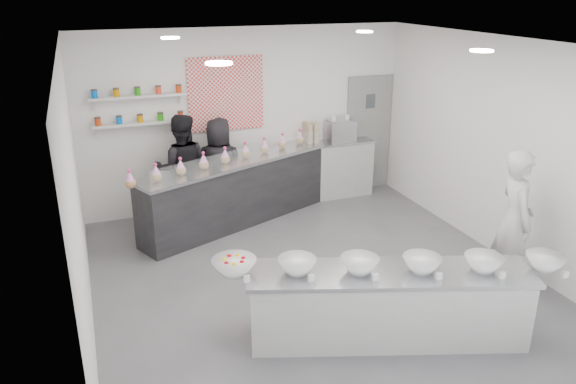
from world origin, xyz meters
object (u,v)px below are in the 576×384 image
object	(u,v)px
espresso_ledge	(335,169)
staff_right	(220,168)
espresso_machine	(340,131)
staff_left	(182,169)
prep_counter	(388,305)
back_bar	(237,192)
woman_prep	(514,221)

from	to	relation	value
espresso_ledge	staff_right	distance (m)	2.17
espresso_machine	staff_left	size ratio (longest dim) A/B	0.28
prep_counter	staff_left	xyz separation A→B (m)	(-1.44, 4.01, 0.47)
back_bar	espresso_ledge	bearing A→B (deg)	-6.59
prep_counter	espresso_machine	bearing A→B (deg)	90.31
espresso_machine	prep_counter	bearing A→B (deg)	-108.51
prep_counter	back_bar	xyz separation A→B (m)	(-0.67, 3.60, 0.12)
back_bar	staff_right	size ratio (longest dim) A/B	2.05
back_bar	espresso_ledge	world-z (taller)	back_bar
espresso_ledge	back_bar	bearing A→B (deg)	-163.36
prep_counter	espresso_machine	size ratio (longest dim) A/B	6.18
back_bar	staff_left	size ratio (longest dim) A/B	1.93
back_bar	staff_left	distance (m)	0.94
espresso_ledge	woman_prep	distance (m)	3.81
woman_prep	staff_left	world-z (taller)	woman_prep
back_bar	prep_counter	bearing A→B (deg)	-102.69
woman_prep	espresso_ledge	bearing A→B (deg)	29.99
back_bar	woman_prep	size ratio (longest dim) A/B	1.88
espresso_ledge	staff_left	bearing A→B (deg)	-176.26
prep_counter	staff_right	world-z (taller)	staff_right
prep_counter	staff_right	bearing A→B (deg)	120.50
prep_counter	woman_prep	world-z (taller)	woman_prep
espresso_machine	staff_right	xyz separation A→B (m)	(-2.23, -0.18, -0.37)
espresso_ledge	woman_prep	xyz separation A→B (m)	(0.69, -3.72, 0.39)
staff_left	woman_prep	bearing A→B (deg)	146.12
prep_counter	espresso_ledge	world-z (taller)	espresso_ledge
woman_prep	staff_left	size ratio (longest dim) A/B	1.03
prep_counter	back_bar	bearing A→B (deg)	119.37
woman_prep	back_bar	bearing A→B (deg)	60.01
espresso_machine	woman_prep	distance (m)	3.78
prep_counter	back_bar	world-z (taller)	back_bar
staff_left	staff_right	xyz separation A→B (m)	(0.61, 0.00, -0.05)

